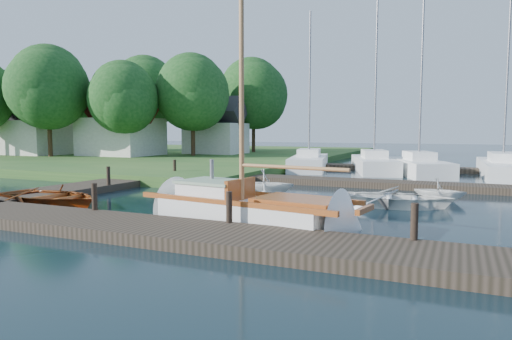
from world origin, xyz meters
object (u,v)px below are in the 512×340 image
at_px(dinghy, 50,194).
at_px(marina_boat_3, 503,167).
at_px(mooring_post_2, 229,207).
at_px(house_c, 216,131).
at_px(mooring_post_5, 175,167).
at_px(marina_boat_2, 419,165).
at_px(mooring_post_1, 94,197).
at_px(house_a, 121,127).
at_px(tree_1, 48,88).
at_px(mooring_post_4, 108,176).
at_px(tree_5, 71,103).
at_px(tree_2, 124,98).
at_px(mooring_post_3, 414,221).
at_px(tree_4, 146,93).
at_px(tender_a, 233,186).
at_px(marina_boat_1, 374,163).
at_px(tree_7, 254,94).
at_px(tree_3, 193,93).
at_px(marina_boat_0, 309,161).
at_px(house_b, 36,129).
at_px(sailboat, 253,213).
at_px(tender_d, 440,188).
at_px(tender_b, 266,181).
at_px(tender_c, 396,196).

bearing_deg(dinghy, marina_boat_3, -37.49).
distance_m(mooring_post_2, house_c, 31.19).
distance_m(mooring_post_5, marina_boat_2, 14.31).
xyz_separation_m(mooring_post_1, marina_boat_3, (12.06, 18.98, -0.13)).
distance_m(dinghy, house_a, 24.24).
xyz_separation_m(marina_boat_2, tree_1, (-28.59, -1.34, 5.52)).
bearing_deg(mooring_post_4, tree_5, 138.92).
bearing_deg(tree_2, mooring_post_3, -38.44).
relative_size(house_a, tree_1, 0.68).
height_order(mooring_post_1, house_c, house_c).
distance_m(mooring_post_2, tree_4, 36.28).
distance_m(mooring_post_4, marina_boat_3, 21.29).
relative_size(mooring_post_3, marina_boat_2, 0.08).
bearing_deg(house_c, house_a, -135.00).
bearing_deg(tender_a, house_a, 34.92).
distance_m(mooring_post_3, tree_1, 34.92).
bearing_deg(mooring_post_5, mooring_post_2, -49.64).
distance_m(marina_boat_1, house_c, 17.57).
distance_m(mooring_post_1, tree_7, 32.79).
height_order(tender_a, tree_3, tree_3).
height_order(marina_boat_0, house_c, marina_boat_0).
relative_size(marina_boat_2, house_c, 1.96).
height_order(mooring_post_4, tree_4, tree_4).
distance_m(house_b, tree_7, 20.32).
xyz_separation_m(mooring_post_2, marina_boat_1, (0.27, 19.53, -0.13)).
relative_size(tender_a, tree_1, 0.36).
height_order(mooring_post_3, sailboat, sailboat).
relative_size(tender_d, tree_7, 0.20).
height_order(tender_d, house_a, house_a).
distance_m(tender_d, marina_boat_1, 12.26).
bearing_deg(mooring_post_2, tender_b, 105.20).
distance_m(mooring_post_5, tree_3, 15.66).
distance_m(mooring_post_5, marina_boat_3, 18.40).
bearing_deg(tree_2, tender_a, -37.73).
xyz_separation_m(tender_b, tree_7, (-11.67, 24.31, 5.61)).
bearing_deg(marina_boat_0, tender_d, -155.22).
bearing_deg(tree_3, marina_boat_1, -12.57).
height_order(sailboat, marina_boat_3, marina_boat_3).
distance_m(mooring_post_1, house_a, 27.11).
height_order(mooring_post_1, mooring_post_5, same).
relative_size(tender_d, marina_boat_3, 0.16).
xyz_separation_m(mooring_post_4, tender_b, (6.67, 1.74, -0.11)).
height_order(mooring_post_2, tree_5, tree_5).
distance_m(marina_boat_3, house_a, 29.23).
xyz_separation_m(tree_2, tree_5, (-12.00, 6.00, 0.17)).
xyz_separation_m(mooring_post_3, house_b, (-34.00, 19.00, 2.07)).
xyz_separation_m(tree_3, tree_4, (-8.00, 4.00, 0.56)).
relative_size(mooring_post_4, tree_7, 0.09).
distance_m(tender_c, house_c, 28.25).
bearing_deg(tree_4, mooring_post_2, -49.02).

